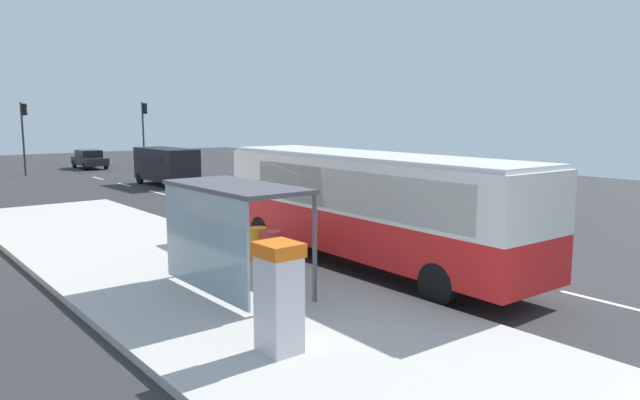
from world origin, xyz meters
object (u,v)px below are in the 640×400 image
Objects in this scene: traffic_light_far_side at (24,127)px; ticket_machine at (279,296)px; bus at (366,202)px; bus_shelter at (224,211)px; white_van at (166,164)px; sedan_near at (89,159)px; recycling_bin_orange at (258,244)px; traffic_light_near_side at (144,125)px; recycling_bin_red at (272,248)px.

ticket_machine is at bearing -96.54° from traffic_light_far_side.
bus_shelter is (-4.70, -0.20, 0.25)m from bus.
white_van is 15.14m from sedan_near.
traffic_light_near_side is at bearing 72.91° from recycling_bin_orange.
bus_shelter is (-11.91, -33.56, -1.45)m from traffic_light_near_side.
recycling_bin_red is (-2.49, 1.12, -1.19)m from bus.
sedan_near is at bearing 79.59° from recycling_bin_orange.
bus_shelter is at bearing -95.50° from traffic_light_far_side.
sedan_near reaches higher than recycling_bin_orange.
traffic_light_far_side is (-5.40, -3.06, 2.68)m from sedan_near.
traffic_light_far_side is (-5.30, 12.07, 2.12)m from white_van.
bus_shelter is (-2.21, -1.32, 1.44)m from recycling_bin_red.
ticket_machine is 6.01m from recycling_bin_red.
ticket_machine is (-5.75, -3.90, -0.67)m from bus.
ticket_machine reaches higher than sedan_near.
traffic_light_near_side is at bearing 70.82° from ticket_machine.
recycling_bin_orange is 0.24× the size of bus_shelter.
recycling_bin_orange is 0.18× the size of traffic_light_far_side.
bus is 2.07× the size of traffic_light_near_side.
recycling_bin_orange is (0.00, 0.70, 0.00)m from recycling_bin_red.
bus_shelter is at bearing -177.55° from bus.
sedan_near is at bearing 76.64° from ticket_machine.
bus reaches higher than recycling_bin_red.
recycling_bin_red is (-6.50, -36.10, -0.14)m from sedan_near.
traffic_light_far_side is (-1.39, 34.16, 1.62)m from bus.
ticket_machine is 0.48× the size of bus_shelter.
traffic_light_far_side is at bearing 83.46° from ticket_machine.
white_van is at bearing -66.28° from traffic_light_far_side.
traffic_light_near_side reaches higher than bus.
bus_shelter is at bearing 74.13° from ticket_machine.
recycling_bin_red is at bearing 30.79° from bus_shelter.
bus is 11.67× the size of recycling_bin_orange.
traffic_light_far_side is (1.10, 32.34, 2.81)m from recycling_bin_orange.
recycling_bin_orange is at bearing 90.00° from recycling_bin_red.
bus is at bearing -96.15° from sedan_near.
traffic_light_far_side is at bearing 84.50° from bus_shelter.
traffic_light_near_side is (9.70, 32.24, 2.89)m from recycling_bin_red.
traffic_light_far_side reaches higher than sedan_near.
bus is 11.67× the size of recycling_bin_red.
sedan_near is at bearing 83.85° from bus.
white_van is at bearing 73.03° from recycling_bin_red.
traffic_light_near_side is 1.34× the size of bus_shelter.
traffic_light_far_side is at bearing 113.72° from white_van.
recycling_bin_red is at bearing -91.90° from traffic_light_far_side.
traffic_light_near_side is at bearing -50.38° from sedan_near.
traffic_light_far_side reaches higher than bus.
traffic_light_near_side is 1.03× the size of traffic_light_far_side.
traffic_light_near_side is at bearing -5.32° from traffic_light_far_side.
traffic_light_far_side is (-8.60, 0.80, -0.08)m from traffic_light_near_side.
white_van reaches higher than sedan_near.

